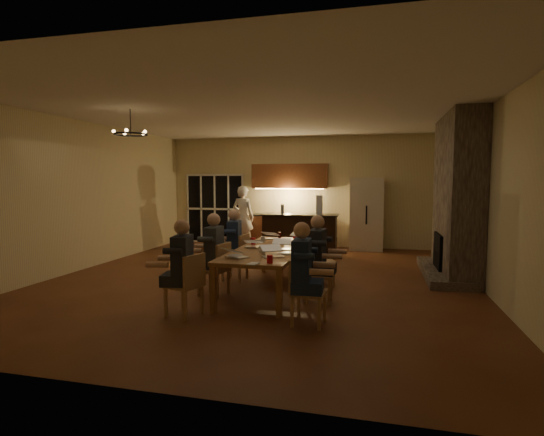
{
  "coord_description": "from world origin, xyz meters",
  "views": [
    {
      "loc": [
        2.15,
        -7.82,
        1.91
      ],
      "look_at": [
        0.15,
        0.3,
        1.18
      ],
      "focal_mm": 28.0,
      "sensor_mm": 36.0,
      "label": 1
    }
  ],
  "objects_px": {
    "plate_far": "(298,243)",
    "plate_left": "(235,256)",
    "refrigerator": "(367,214)",
    "person_right_near": "(302,274)",
    "plate_near": "(286,254)",
    "chair_right_far": "(322,261)",
    "laptop_c": "(254,241)",
    "bar_island": "(300,235)",
    "redcup_mid": "(253,241)",
    "redcup_far": "(295,235)",
    "person_left_far": "(234,245)",
    "laptop_b": "(273,250)",
    "mug_front": "(261,249)",
    "laptop_e": "(273,234)",
    "mug_mid": "(282,241)",
    "chandelier": "(131,134)",
    "dining_table": "(270,269)",
    "laptop_f": "(297,235)",
    "chair_left_far": "(235,257)",
    "chair_left_mid": "(213,269)",
    "person_right_mid": "(317,258)",
    "person_left_near": "(183,268)",
    "chair_right_mid": "(319,274)",
    "mug_back": "(263,239)",
    "bar_blender": "(319,205)",
    "chair_left_near": "(184,284)",
    "chair_right_near": "(309,292)",
    "can_silver": "(264,251)",
    "laptop_d": "(281,243)",
    "can_cola": "(280,235)",
    "person_left_mid": "(214,254)",
    "laptop_a": "(237,250)",
    "redcup_near": "(270,259)"
  },
  "relations": [
    {
      "from": "mug_back",
      "to": "can_cola",
      "type": "distance_m",
      "value": 0.62
    },
    {
      "from": "chair_right_mid",
      "to": "chandelier",
      "type": "relative_size",
      "value": 1.47
    },
    {
      "from": "mug_back",
      "to": "redcup_mid",
      "type": "distance_m",
      "value": 0.4
    },
    {
      "from": "mug_mid",
      "to": "redcup_far",
      "type": "bearing_deg",
      "value": 86.3
    },
    {
      "from": "laptop_e",
      "to": "person_right_near",
      "type": "bearing_deg",
      "value": 127.52
    },
    {
      "from": "laptop_d",
      "to": "can_cola",
      "type": "relative_size",
      "value": 2.67
    },
    {
      "from": "laptop_c",
      "to": "redcup_far",
      "type": "height_order",
      "value": "laptop_c"
    },
    {
      "from": "mug_mid",
      "to": "person_right_mid",
      "type": "bearing_deg",
      "value": -51.31
    },
    {
      "from": "mug_back",
      "to": "laptop_c",
      "type": "bearing_deg",
      "value": -86.85
    },
    {
      "from": "laptop_f",
      "to": "chandelier",
      "type": "bearing_deg",
      "value": -140.4
    },
    {
      "from": "person_left_far",
      "to": "laptop_b",
      "type": "distance_m",
      "value": 1.79
    },
    {
      "from": "chair_right_far",
      "to": "laptop_a",
      "type": "height_order",
      "value": "laptop_a"
    },
    {
      "from": "plate_far",
      "to": "plate_left",
      "type": "bearing_deg",
      "value": -113.56
    },
    {
      "from": "chair_right_near",
      "to": "redcup_near",
      "type": "bearing_deg",
      "value": 70.0
    },
    {
      "from": "chair_left_mid",
      "to": "redcup_mid",
      "type": "distance_m",
      "value": 1.05
    },
    {
      "from": "mug_mid",
      "to": "plate_near",
      "type": "height_order",
      "value": "mug_mid"
    },
    {
      "from": "bar_island",
      "to": "redcup_mid",
      "type": "bearing_deg",
      "value": -97.29
    },
    {
      "from": "chair_left_near",
      "to": "mug_back",
      "type": "xyz_separation_m",
      "value": [
        0.53,
        2.37,
        0.36
      ]
    },
    {
      "from": "laptop_e",
      "to": "mug_mid",
      "type": "bearing_deg",
      "value": 134.65
    },
    {
      "from": "chair_left_far",
      "to": "person_left_near",
      "type": "relative_size",
      "value": 0.64
    },
    {
      "from": "chair_right_far",
      "to": "laptop_c",
      "type": "relative_size",
      "value": 2.78
    },
    {
      "from": "chandelier",
      "to": "mug_back",
      "type": "distance_m",
      "value": 3.09
    },
    {
      "from": "laptop_d",
      "to": "redcup_far",
      "type": "xyz_separation_m",
      "value": [
        -0.05,
        1.51,
        -0.05
      ]
    },
    {
      "from": "chair_left_far",
      "to": "laptop_b",
      "type": "xyz_separation_m",
      "value": [
        1.11,
        -1.44,
        0.42
      ]
    },
    {
      "from": "laptop_b",
      "to": "dining_table",
      "type": "bearing_deg",
      "value": 77.64
    },
    {
      "from": "laptop_b",
      "to": "bar_blender",
      "type": "height_order",
      "value": "bar_blender"
    },
    {
      "from": "chandelier",
      "to": "laptop_e",
      "type": "relative_size",
      "value": 1.89
    },
    {
      "from": "redcup_mid",
      "to": "person_left_mid",
      "type": "bearing_deg",
      "value": -117.94
    },
    {
      "from": "person_right_mid",
      "to": "plate_left",
      "type": "distance_m",
      "value": 1.3
    },
    {
      "from": "refrigerator",
      "to": "person_right_near",
      "type": "bearing_deg",
      "value": -95.95
    },
    {
      "from": "redcup_far",
      "to": "plate_left",
      "type": "bearing_deg",
      "value": -101.83
    },
    {
      "from": "person_left_far",
      "to": "mug_front",
      "type": "distance_m",
      "value": 1.32
    },
    {
      "from": "chair_right_far",
      "to": "bar_blender",
      "type": "bearing_deg",
      "value": -9.43
    },
    {
      "from": "plate_far",
      "to": "person_right_mid",
      "type": "bearing_deg",
      "value": -65.43
    },
    {
      "from": "laptop_d",
      "to": "laptop_e",
      "type": "distance_m",
      "value": 1.28
    },
    {
      "from": "person_left_near",
      "to": "dining_table",
      "type": "bearing_deg",
      "value": 142.56
    },
    {
      "from": "chandelier",
      "to": "plate_near",
      "type": "xyz_separation_m",
      "value": [
        2.93,
        -0.36,
        -1.99
      ]
    },
    {
      "from": "person_left_far",
      "to": "redcup_near",
      "type": "relative_size",
      "value": 11.5
    },
    {
      "from": "person_right_mid",
      "to": "plate_left",
      "type": "xyz_separation_m",
      "value": [
        -1.21,
        -0.46,
        0.07
      ]
    },
    {
      "from": "laptop_a",
      "to": "laptop_d",
      "type": "bearing_deg",
      "value": -87.65
    },
    {
      "from": "laptop_d",
      "to": "plate_far",
      "type": "distance_m",
      "value": 0.78
    },
    {
      "from": "chair_left_mid",
      "to": "mug_mid",
      "type": "height_order",
      "value": "chair_left_mid"
    },
    {
      "from": "laptop_a",
      "to": "plate_left",
      "type": "xyz_separation_m",
      "value": [
        -0.06,
        0.07,
        -0.1
      ]
    },
    {
      "from": "chair_left_mid",
      "to": "person_left_far",
      "type": "height_order",
      "value": "person_left_far"
    },
    {
      "from": "chair_right_far",
      "to": "laptop_c",
      "type": "height_order",
      "value": "laptop_c"
    },
    {
      "from": "chandelier",
      "to": "can_silver",
      "type": "xyz_separation_m",
      "value": [
        2.6,
        -0.48,
        -1.94
      ]
    },
    {
      "from": "laptop_e",
      "to": "redcup_mid",
      "type": "height_order",
      "value": "laptop_e"
    },
    {
      "from": "redcup_far",
      "to": "plate_far",
      "type": "distance_m",
      "value": 0.79
    },
    {
      "from": "chair_left_mid",
      "to": "chair_right_near",
      "type": "xyz_separation_m",
      "value": [
        1.77,
        -1.06,
        0.0
      ]
    },
    {
      "from": "plate_near",
      "to": "plate_far",
      "type": "bearing_deg",
      "value": 90.98
    }
  ]
}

